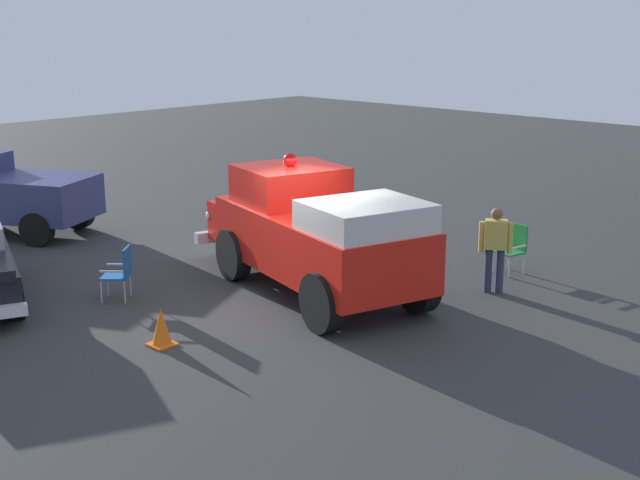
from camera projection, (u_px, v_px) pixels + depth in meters
name	position (u px, v px, depth m)	size (l,w,h in m)	color
ground_plane	(304.00, 304.00, 16.07)	(60.00, 60.00, 0.00)	#333335
vintage_fire_truck	(314.00, 232.00, 16.49)	(3.77, 6.32, 2.59)	black
lawn_chair_by_car	(121.00, 269.00, 16.17)	(0.69, 0.69, 1.02)	#B7BABF
lawn_chair_spare	(514.00, 245.00, 17.87)	(0.59, 0.59, 1.02)	#B7BABF
spectator_standing	(495.00, 244.00, 16.49)	(0.45, 0.59, 1.68)	#2D334C
traffic_cone	(161.00, 328.00, 13.97)	(0.40, 0.40, 0.64)	orange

